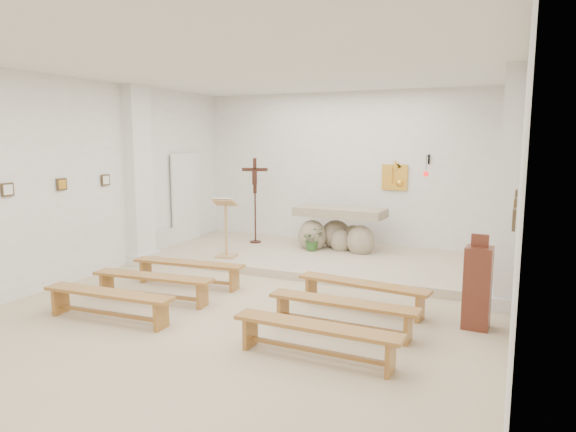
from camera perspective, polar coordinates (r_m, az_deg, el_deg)
The scene contains 29 objects.
ground at distance 7.39m, azimuth -5.55°, elevation -11.01°, with size 7.00×10.00×0.00m, color #C9B591.
wall_left at distance 9.25m, azimuth -24.87°, elevation 3.31°, with size 0.02×10.00×3.50m, color white.
wall_right at distance 6.07m, azimuth 24.12°, elevation 0.99°, with size 0.02×10.00×3.50m, color white.
wall_back at distance 11.58m, azimuth 6.73°, elevation 4.95°, with size 7.00×0.02×3.50m, color white.
ceiling at distance 7.04m, azimuth -5.98°, elevation 16.85°, with size 7.00×10.00×0.02m, color silver.
sanctuary_platform at distance 10.42m, azimuth 4.07°, elevation -4.74°, with size 6.98×3.00×0.15m, color beige.
pilaster_left at distance 10.58m, azimuth -16.24°, elevation 4.33°, with size 0.26×0.55×3.50m, color white.
pilaster_right at distance 8.06m, azimuth 23.37°, elevation 2.73°, with size 0.26×0.55×3.50m, color white.
gold_wall_relief at distance 11.28m, azimuth 11.77°, elevation 4.22°, with size 0.55×0.04×0.55m, color gold.
sanctuary_lamp at distance 10.89m, azimuth 15.11°, elevation 4.80°, with size 0.11×0.36×0.44m.
station_frame_left_front at distance 8.73m, azimuth -28.72°, elevation 2.58°, with size 0.03×0.20×0.20m, color #42321D.
station_frame_left_mid at distance 9.37m, azimuth -23.85°, elevation 3.24°, with size 0.03×0.20×0.20m, color #42321D.
station_frame_left_rear at distance 10.06m, azimuth -19.62°, elevation 3.80°, with size 0.03×0.20×0.20m, color #42321D.
station_frame_right_front at distance 5.28m, azimuth 23.83°, elevation -0.35°, with size 0.03×0.20×0.20m, color #42321D.
station_frame_right_mid at distance 6.27m, azimuth 23.94°, elevation 0.95°, with size 0.03×0.20×0.20m, color #42321D.
station_frame_right_rear at distance 7.27m, azimuth 24.02°, elevation 1.89°, with size 0.03×0.20×0.20m, color #42321D.
radiator_left at distance 11.35m, azimuth -13.87°, elevation -2.86°, with size 0.10×0.85×0.52m, color silver.
radiator_right at distance 9.00m, azimuth 23.28°, elevation -6.30°, with size 0.10×0.85×0.52m, color silver.
altar at distance 10.89m, azimuth 5.63°, elevation -1.76°, with size 1.93×0.88×0.98m.
lectern at distance 10.15m, azimuth -6.93°, elevation -1.28°, with size 0.49×0.44×1.20m.
crucifix_stand at distance 11.46m, azimuth -3.69°, elevation 2.44°, with size 0.56×0.25×1.90m.
potted_plant at distance 10.75m, azimuth 2.74°, elevation -2.55°, with size 0.44×0.39×0.49m, color #2F5E25.
donation_pedestal at distance 7.21m, azimuth 20.31°, elevation -7.41°, with size 0.35×0.35×1.26m.
bench_left_front at distance 8.87m, azimuth -11.00°, elevation -5.67°, with size 1.99×0.49×0.42m.
bench_right_front at distance 7.59m, azimuth 8.29°, elevation -8.06°, with size 1.99×0.56×0.42m.
bench_left_second at distance 8.16m, azimuth -14.81°, elevation -7.07°, with size 1.99×0.49×0.42m.
bench_right_second at distance 6.73m, azimuth 6.05°, elevation -10.18°, with size 1.97×0.36×0.42m.
bench_left_third at distance 7.49m, azimuth -19.35°, elevation -8.69°, with size 1.98×0.42×0.42m.
bench_right_third at distance 5.91m, azimuth 3.14°, elevation -12.89°, with size 1.97×0.36×0.42m.
Camera 1 is at (3.49, -6.03, 2.47)m, focal length 32.00 mm.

